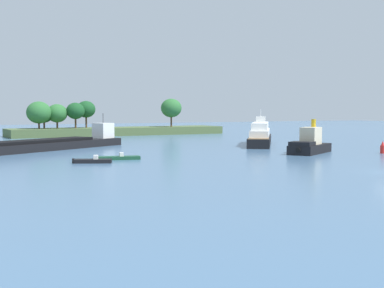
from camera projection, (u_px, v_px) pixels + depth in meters
treeline_island at (107, 124)px, 136.28m from camera, size 56.17×11.30×9.51m
cargo_barge at (33, 145)px, 84.46m from camera, size 37.02×24.58×5.89m
white_riverboat at (260, 135)px, 99.59m from camera, size 16.42×19.56×6.69m
tugboat at (310, 145)px, 80.36m from camera, size 10.54×8.15×5.13m
fishing_skiff at (118, 158)px, 70.30m from camera, size 6.06×3.06×0.94m
small_motorboat at (93, 161)px, 65.94m from camera, size 4.83×3.48×0.96m
channel_buoy_red at (383, 148)px, 80.23m from camera, size 0.70×0.70×1.90m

